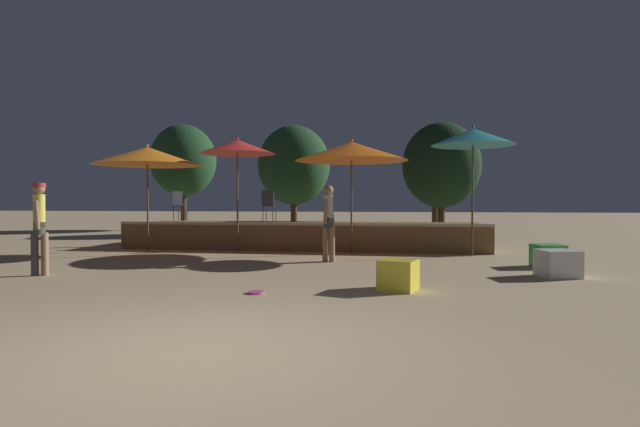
# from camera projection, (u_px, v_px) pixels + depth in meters

# --- Properties ---
(ground_plane) EXTENTS (120.00, 120.00, 0.00)m
(ground_plane) POSITION_uv_depth(u_px,v_px,m) (196.00, 353.00, 4.55)
(ground_plane) COLOR tan
(wooden_deck) EXTENTS (10.43, 2.79, 0.80)m
(wooden_deck) POSITION_uv_depth(u_px,v_px,m) (306.00, 235.00, 15.05)
(wooden_deck) COLOR brown
(wooden_deck) RESTS_ON ground
(patio_umbrella_0) EXTENTS (2.98, 2.98, 3.03)m
(patio_umbrella_0) POSITION_uv_depth(u_px,v_px,m) (351.00, 152.00, 13.13)
(patio_umbrella_0) COLOR brown
(patio_umbrella_0) RESTS_ON ground
(patio_umbrella_1) EXTENTS (2.05, 2.05, 3.14)m
(patio_umbrella_1) POSITION_uv_depth(u_px,v_px,m) (237.00, 147.00, 13.58)
(patio_umbrella_1) COLOR brown
(patio_umbrella_1) RESTS_ON ground
(patio_umbrella_2) EXTENTS (2.08, 2.08, 3.30)m
(patio_umbrella_2) POSITION_uv_depth(u_px,v_px,m) (473.00, 137.00, 12.54)
(patio_umbrella_2) COLOR brown
(patio_umbrella_2) RESTS_ON ground
(patio_umbrella_3) EXTENTS (2.95, 2.95, 2.98)m
(patio_umbrella_3) POSITION_uv_depth(u_px,v_px,m) (147.00, 156.00, 13.91)
(patio_umbrella_3) COLOR brown
(patio_umbrella_3) RESTS_ON ground
(cube_seat_0) EXTENTS (0.75, 0.75, 0.50)m
(cube_seat_0) POSITION_uv_depth(u_px,v_px,m) (558.00, 264.00, 9.11)
(cube_seat_0) COLOR white
(cube_seat_0) RESTS_ON ground
(cube_seat_1) EXTENTS (0.66, 0.66, 0.48)m
(cube_seat_1) POSITION_uv_depth(u_px,v_px,m) (548.00, 256.00, 10.51)
(cube_seat_1) COLOR #4CC651
(cube_seat_1) RESTS_ON ground
(cube_seat_2) EXTENTS (0.68, 0.68, 0.48)m
(cube_seat_2) POSITION_uv_depth(u_px,v_px,m) (398.00, 275.00, 7.78)
(cube_seat_2) COLOR yellow
(cube_seat_2) RESTS_ON ground
(person_0) EXTENTS (0.29, 0.51, 1.75)m
(person_0) POSITION_uv_depth(u_px,v_px,m) (329.00, 220.00, 11.41)
(person_0) COLOR #997051
(person_0) RESTS_ON ground
(person_1) EXTENTS (0.29, 0.47, 1.74)m
(person_1) POSITION_uv_depth(u_px,v_px,m) (39.00, 223.00, 9.28)
(person_1) COLOR #3F3F47
(person_1) RESTS_ON ground
(bistro_chair_0) EXTENTS (0.48, 0.47, 0.90)m
(bistro_chair_0) POSITION_uv_depth(u_px,v_px,m) (179.00, 203.00, 15.81)
(bistro_chair_0) COLOR #2D3338
(bistro_chair_0) RESTS_ON wooden_deck
(bistro_chair_1) EXTENTS (0.40, 0.40, 0.90)m
(bistro_chair_1) POSITION_uv_depth(u_px,v_px,m) (269.00, 203.00, 14.43)
(bistro_chair_1) COLOR #2D3338
(bistro_chair_1) RESTS_ON wooden_deck
(frisbee_disc) EXTENTS (0.25, 0.25, 0.03)m
(frisbee_disc) POSITION_uv_depth(u_px,v_px,m) (256.00, 292.00, 7.50)
(frisbee_disc) COLOR #E54C99
(frisbee_disc) RESTS_ON ground
(background_tree_0) EXTENTS (2.95, 2.95, 4.38)m
(background_tree_0) POSITION_uv_depth(u_px,v_px,m) (441.00, 165.00, 18.93)
(background_tree_0) COLOR #3D2B1C
(background_tree_0) RESTS_ON ground
(background_tree_1) EXTENTS (3.13, 3.13, 4.68)m
(background_tree_1) POSITION_uv_depth(u_px,v_px,m) (294.00, 165.00, 21.64)
(background_tree_1) COLOR #3D2B1C
(background_tree_1) RESTS_ON ground
(background_tree_2) EXTENTS (2.63, 2.63, 4.15)m
(background_tree_2) POSITION_uv_depth(u_px,v_px,m) (435.00, 175.00, 25.10)
(background_tree_2) COLOR #3D2B1C
(background_tree_2) RESTS_ON ground
(background_tree_3) EXTENTS (3.17, 3.17, 5.12)m
(background_tree_3) POSITION_uv_depth(u_px,v_px,m) (183.00, 161.00, 24.28)
(background_tree_3) COLOR #3D2B1C
(background_tree_3) RESTS_ON ground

